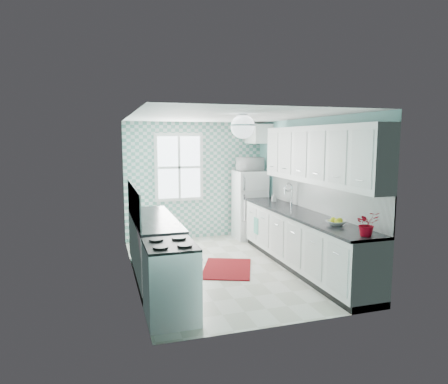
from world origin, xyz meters
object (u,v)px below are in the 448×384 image
object	(u,v)px
stove	(171,280)
fruit_bowl	(336,223)
microwave	(250,164)
potted_plant	(367,224)
sink	(282,206)
ceiling_light	(243,126)
fridge	(250,205)

from	to	relation	value
stove	fruit_bowl	xyz separation A→B (m)	(2.40, 0.23, 0.50)
microwave	stove	bearing A→B (deg)	54.94
potted_plant	sink	bearing A→B (deg)	89.92
ceiling_light	fridge	size ratio (longest dim) A/B	0.24
fruit_bowl	stove	bearing A→B (deg)	-174.42
ceiling_light	fruit_bowl	bearing A→B (deg)	-25.72
fruit_bowl	potted_plant	xyz separation A→B (m)	(0.00, -0.67, 0.13)
microwave	sink	bearing A→B (deg)	93.08
ceiling_light	stove	bearing A→B (deg)	-145.88
ceiling_light	microwave	size ratio (longest dim) A/B	0.67
ceiling_light	stove	distance (m)	2.35
ceiling_light	fridge	distance (m)	3.22
ceiling_light	potted_plant	world-z (taller)	ceiling_light
stove	ceiling_light	bearing A→B (deg)	34.05
ceiling_light	microwave	world-z (taller)	ceiling_light
ceiling_light	fridge	bearing A→B (deg)	66.68
fruit_bowl	sink	bearing A→B (deg)	89.89
stove	microwave	world-z (taller)	microwave
stove	sink	xyz separation A→B (m)	(2.40, 2.00, 0.45)
ceiling_light	fruit_bowl	distance (m)	1.90
stove	microwave	bearing A→B (deg)	55.65
fruit_bowl	potted_plant	world-z (taller)	potted_plant
stove	potted_plant	world-z (taller)	potted_plant
fridge	fruit_bowl	bearing A→B (deg)	-85.88
sink	microwave	size ratio (longest dim) A/B	1.09
microwave	potted_plant	bearing A→B (deg)	90.58
ceiling_light	sink	world-z (taller)	ceiling_light
ceiling_light	sink	size ratio (longest dim) A/B	0.62
ceiling_light	stove	world-z (taller)	ceiling_light
fridge	sink	bearing A→B (deg)	-83.65
potted_plant	microwave	bearing A→B (deg)	91.35
stove	fruit_bowl	bearing A→B (deg)	5.51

